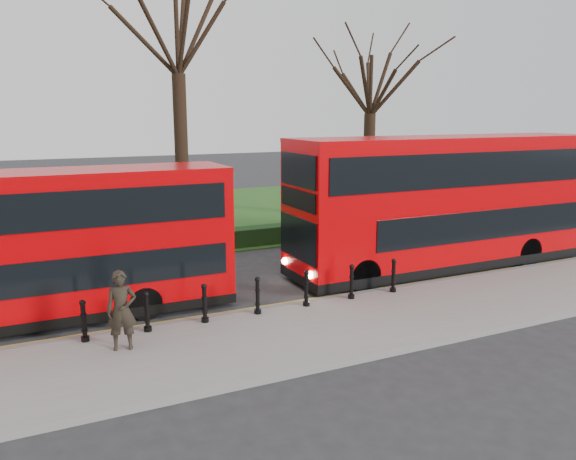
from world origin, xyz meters
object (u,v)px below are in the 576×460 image
bus_rear (447,203)px  pedestrian (122,310)px  bollard_row (258,296)px  bus_lead (39,248)px

bus_rear → pedestrian: (-11.92, -2.80, -1.31)m
bollard_row → bus_rear: size_ratio=0.77×
bollard_row → pedestrian: size_ratio=4.85×
bus_rear → pedestrian: 12.32m
bus_lead → pedestrian: size_ratio=5.42×
bollard_row → bus_rear: bearing=13.4°
bollard_row → bus_lead: bus_lead is taller
bollard_row → bus_lead: (-5.34, 2.31, 1.41)m
bus_rear → pedestrian: bus_rear is taller
bollard_row → bus_lead: size_ratio=0.90×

